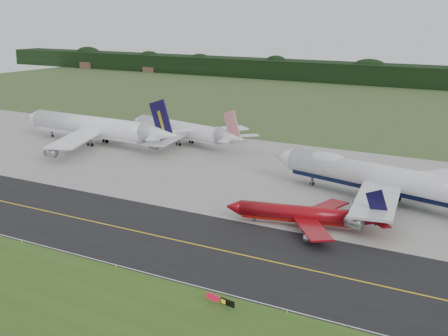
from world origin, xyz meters
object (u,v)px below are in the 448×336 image
jet_star_tail (184,131)px  taxiway_sign (220,300)px  jet_red_737 (307,215)px  jet_navy_gold (97,128)px  jet_ba_747 (385,179)px

jet_star_tail → taxiway_sign: (71.27, -95.12, -3.41)m
jet_red_737 → jet_star_tail: (-67.95, 54.70, 2.10)m
jet_red_737 → jet_star_tail: 87.26m
jet_red_737 → jet_navy_gold: jet_navy_gold is taller
jet_red_737 → jet_star_tail: jet_star_tail is taller
jet_navy_gold → jet_star_tail: (24.98, 15.05, -1.05)m
jet_red_737 → taxiway_sign: (3.32, -40.41, -1.32)m
jet_ba_747 → taxiway_sign: (-5.42, -65.18, -4.45)m
jet_navy_gold → jet_star_tail: size_ratio=1.28×
jet_navy_gold → jet_star_tail: 29.18m
jet_red_737 → taxiway_sign: size_ratio=6.41×
jet_red_737 → jet_navy_gold: size_ratio=0.51×
jet_red_737 → taxiway_sign: jet_red_737 is taller
jet_ba_747 → jet_star_tail: bearing=158.7°
jet_ba_747 → jet_star_tail: (-76.69, 29.94, -1.04)m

